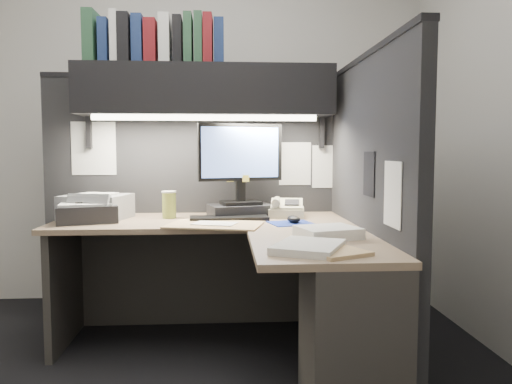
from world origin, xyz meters
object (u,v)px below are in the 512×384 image
(keyboard, at_px, (229,218))
(telephone, at_px, (287,210))
(printer, at_px, (96,207))
(coffee_cup, at_px, (169,205))
(desk, at_px, (264,293))
(overhead_shelf, at_px, (206,91))
(monitor, at_px, (240,180))
(notebook_stack, at_px, (87,213))

(keyboard, bearing_deg, telephone, 16.02)
(keyboard, distance_m, printer, 0.80)
(printer, bearing_deg, coffee_cup, 13.29)
(desk, relative_size, overhead_shelf, 1.10)
(desk, relative_size, monitor, 2.99)
(overhead_shelf, bearing_deg, printer, -170.84)
(printer, height_order, notebook_stack, printer)
(keyboard, relative_size, notebook_stack, 1.40)
(monitor, xyz_separation_m, notebook_stack, (-0.88, -0.18, -0.18))
(desk, xyz_separation_m, notebook_stack, (-0.98, 0.51, 0.34))
(coffee_cup, bearing_deg, telephone, 1.59)
(desk, distance_m, telephone, 0.76)
(overhead_shelf, relative_size, printer, 4.34)
(desk, relative_size, printer, 4.76)
(desk, height_order, notebook_stack, notebook_stack)
(overhead_shelf, xyz_separation_m, printer, (-0.65, -0.11, -0.70))
(overhead_shelf, xyz_separation_m, coffee_cup, (-0.22, -0.11, -0.69))
(keyboard, relative_size, telephone, 2.06)
(keyboard, xyz_separation_m, printer, (-0.79, 0.12, 0.06))
(desk, xyz_separation_m, monitor, (-0.09, 0.69, 0.51))
(keyboard, bearing_deg, overhead_shelf, 117.60)
(notebook_stack, bearing_deg, coffee_cup, 16.04)
(monitor, bearing_deg, keyboard, -129.20)
(printer, bearing_deg, telephone, 14.78)
(monitor, bearing_deg, coffee_cup, 171.92)
(telephone, relative_size, printer, 0.62)
(printer, bearing_deg, overhead_shelf, 23.25)
(coffee_cup, bearing_deg, notebook_stack, -163.96)
(coffee_cup, height_order, notebook_stack, coffee_cup)
(overhead_shelf, distance_m, printer, 0.96)
(monitor, height_order, coffee_cup, monitor)
(desk, distance_m, keyboard, 0.63)
(monitor, bearing_deg, overhead_shelf, 148.75)
(monitor, height_order, printer, monitor)
(printer, bearing_deg, monitor, 16.94)
(coffee_cup, bearing_deg, keyboard, -16.99)
(monitor, height_order, telephone, monitor)
(coffee_cup, relative_size, notebook_stack, 0.47)
(coffee_cup, xyz_separation_m, notebook_stack, (-0.45, -0.13, -0.03))
(monitor, xyz_separation_m, telephone, (0.28, -0.03, -0.18))
(desk, distance_m, monitor, 0.86)
(keyboard, bearing_deg, coffee_cup, 159.02)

